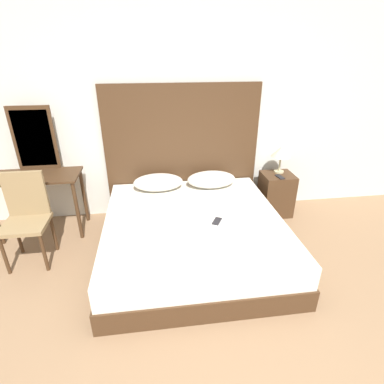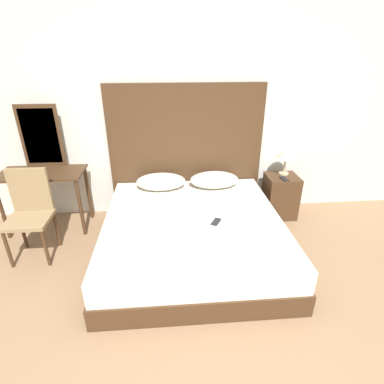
% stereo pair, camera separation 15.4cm
% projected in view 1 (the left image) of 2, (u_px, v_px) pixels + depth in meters
% --- Properties ---
extents(wall_back, '(10.00, 0.06, 2.70)m').
position_uv_depth(wall_back, '(188.00, 113.00, 3.80)').
color(wall_back, silver).
rests_on(wall_back, ground_plane).
extents(bed, '(1.90, 1.98, 0.46)m').
position_uv_depth(bed, '(193.00, 235.00, 3.30)').
color(bed, '#422B19').
rests_on(bed, ground_plane).
extents(headboard, '(1.99, 0.05, 1.73)m').
position_uv_depth(headboard, '(183.00, 152.00, 3.93)').
color(headboard, '#422B19').
rests_on(headboard, ground_plane).
extents(pillow_left, '(0.62, 0.37, 0.20)m').
position_uv_depth(pillow_left, '(158.00, 182.00, 3.79)').
color(pillow_left, silver).
rests_on(pillow_left, bed).
extents(pillow_right, '(0.62, 0.37, 0.20)m').
position_uv_depth(pillow_right, '(211.00, 179.00, 3.87)').
color(pillow_right, silver).
rests_on(pillow_right, bed).
extents(phone_on_bed, '(0.13, 0.17, 0.01)m').
position_uv_depth(phone_on_bed, '(217.00, 221.00, 3.11)').
color(phone_on_bed, '#232328').
rests_on(phone_on_bed, bed).
extents(nightstand, '(0.41, 0.37, 0.58)m').
position_uv_depth(nightstand, '(276.00, 194.00, 4.10)').
color(nightstand, '#422B19').
rests_on(nightstand, ground_plane).
extents(table_lamp, '(0.26, 0.26, 0.36)m').
position_uv_depth(table_lamp, '(281.00, 152.00, 3.93)').
color(table_lamp, tan).
rests_on(table_lamp, nightstand).
extents(phone_on_nightstand, '(0.09, 0.16, 0.01)m').
position_uv_depth(phone_on_nightstand, '(280.00, 177.00, 3.89)').
color(phone_on_nightstand, black).
rests_on(phone_on_nightstand, nightstand).
extents(vanity_desk, '(0.98, 0.49, 0.76)m').
position_uv_depth(vanity_desk, '(38.00, 186.00, 3.53)').
color(vanity_desk, '#422B19').
rests_on(vanity_desk, ground_plane).
extents(vanity_mirror, '(0.48, 0.03, 0.75)m').
position_uv_depth(vanity_mirror, '(34.00, 138.00, 3.51)').
color(vanity_mirror, '#422B19').
rests_on(vanity_mirror, vanity_desk).
extents(chair, '(0.44, 0.42, 0.97)m').
position_uv_depth(chair, '(26.00, 213.00, 3.11)').
color(chair, olive).
rests_on(chair, ground_plane).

